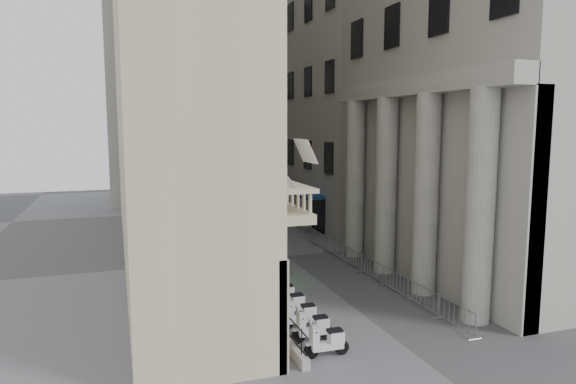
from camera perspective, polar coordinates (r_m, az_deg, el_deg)
name	(u,v)px	position (r m, az deg, el deg)	size (l,w,h in m)	color
far_building	(207,68)	(60.90, -8.97, 13.49)	(22.00, 10.00, 30.00)	#A9A7A0
iron_fence	(225,267)	(31.41, -7.03, -8.22)	(0.30, 28.00, 1.40)	black
blue_awning	(309,232)	(41.19, 2.34, -4.42)	(1.60, 3.00, 3.00)	navy
flag	(304,358)	(19.69, 1.84, -17.94)	(1.00, 1.40, 8.20)	#9E0C11
scooter_0	(327,356)	(19.83, 4.34, -17.76)	(0.56, 1.40, 1.50)	silver
scooter_1	(313,341)	(21.01, 2.80, -16.25)	(0.56, 1.40, 1.50)	silver
scooter_2	(301,328)	(22.21, 1.45, -14.89)	(0.56, 1.40, 1.50)	silver
scooter_3	(290,317)	(23.44, 0.25, -13.67)	(0.56, 1.40, 1.50)	silver
scooter_4	(281,306)	(24.69, -0.82, -12.56)	(0.56, 1.40, 1.50)	silver
scooter_5	(272,297)	(25.95, -1.77, -11.56)	(0.56, 1.40, 1.50)	silver
scooter_6	(264,288)	(27.22, -2.64, -10.64)	(0.56, 1.40, 1.50)	silver
scooter_7	(257,281)	(28.50, -3.42, -9.81)	(0.56, 1.40, 1.50)	silver
scooter_8	(251,274)	(29.80, -4.13, -9.05)	(0.56, 1.40, 1.50)	silver
scooter_9	(245,267)	(31.10, -4.77, -8.35)	(0.56, 1.40, 1.50)	silver
scooter_10	(240,262)	(32.42, -5.37, -7.71)	(0.56, 1.40, 1.50)	silver
scooter_11	(235,256)	(33.74, -5.91, -7.11)	(0.56, 1.40, 1.50)	silver
barrier_0	(456,329)	(23.25, 18.16, -14.23)	(0.60, 2.40, 1.10)	#95989C
barrier_1	(422,309)	(25.15, 14.69, -12.42)	(0.60, 2.40, 1.10)	#95989C
barrier_2	(395,292)	(27.16, 11.76, -10.84)	(0.60, 2.40, 1.10)	#95989C
barrier_3	(372,278)	(29.24, 9.27, -9.45)	(0.60, 2.40, 1.10)	#95989C
barrier_4	(352,267)	(31.38, 7.13, -8.24)	(0.60, 2.40, 1.10)	#95989C
barrier_5	(335,257)	(33.57, 5.27, -7.18)	(0.60, 2.40, 1.10)	#95989C
barrier_6	(321,248)	(35.80, 3.65, -6.24)	(0.60, 2.40, 1.10)	#95989C
barrier_7	(308,240)	(38.07, 2.23, -5.40)	(0.60, 2.40, 1.10)	#95989C
security_tent	(210,201)	(39.31, -8.61, -0.98)	(4.07, 4.07, 3.31)	silver
street_lamp	(211,181)	(36.76, -8.54, 1.24)	(2.45, 0.81, 7.67)	gray
info_kiosk	(273,267)	(27.81, -1.69, -8.30)	(0.32, 0.86, 1.79)	black
pedestrian_a	(234,217)	(43.04, -5.97, -2.76)	(0.64, 0.42, 1.74)	#0E1B38
pedestrian_b	(264,228)	(38.40, -2.66, -3.97)	(0.85, 0.66, 1.74)	black
pedestrian_c	(211,205)	(48.96, -8.54, -1.41)	(0.98, 0.64, 2.01)	black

